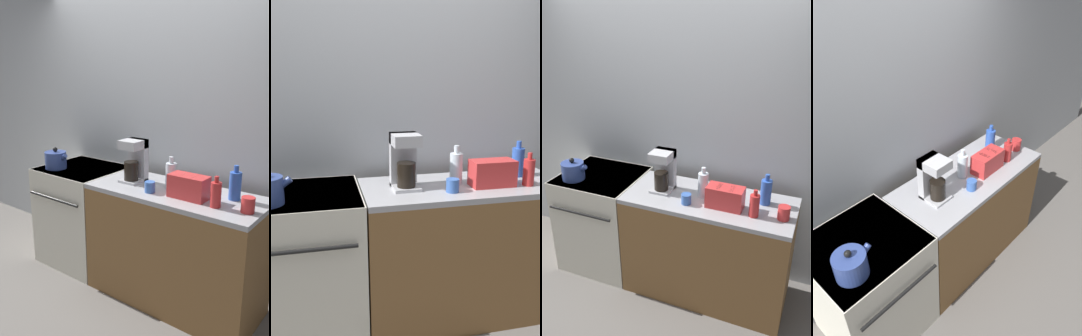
{
  "view_description": "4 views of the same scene",
  "coord_description": "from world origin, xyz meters",
  "views": [
    {
      "loc": [
        1.88,
        -2.01,
        1.84
      ],
      "look_at": [
        0.09,
        0.3,
        1.04
      ],
      "focal_mm": 40.0,
      "sensor_mm": 36.0,
      "label": 1
    },
    {
      "loc": [
        -0.43,
        -1.9,
        1.64
      ],
      "look_at": [
        0.09,
        0.32,
        1.05
      ],
      "focal_mm": 40.0,
      "sensor_mm": 36.0,
      "label": 2
    },
    {
      "loc": [
        1.26,
        -2.21,
        2.38
      ],
      "look_at": [
        0.17,
        0.36,
        1.11
      ],
      "focal_mm": 40.0,
      "sensor_mm": 36.0,
      "label": 3
    },
    {
      "loc": [
        -1.26,
        -1.04,
        2.54
      ],
      "look_at": [
        0.22,
        0.3,
        1.12
      ],
      "focal_mm": 35.0,
      "sensor_mm": 36.0,
      "label": 4
    }
  ],
  "objects": [
    {
      "name": "toaster",
      "position": [
        0.63,
        0.22,
        1.01
      ],
      "size": [
        0.28,
        0.14,
        0.17
      ],
      "color": "red",
      "rests_on": "counter_block"
    },
    {
      "name": "ground_plane",
      "position": [
        0.0,
        0.0,
        0.0
      ],
      "size": [
        12.0,
        12.0,
        0.0
      ],
      "primitive_type": "plane",
      "color": "slate"
    },
    {
      "name": "bottle_blue",
      "position": [
        0.91,
        0.39,
        1.03
      ],
      "size": [
        0.08,
        0.08,
        0.25
      ],
      "color": "#2D56B7",
      "rests_on": "counter_block"
    },
    {
      "name": "bottle_red",
      "position": [
        0.86,
        0.18,
        1.01
      ],
      "size": [
        0.07,
        0.07,
        0.21
      ],
      "color": "#B72828",
      "rests_on": "counter_block"
    },
    {
      "name": "coffee_maker",
      "position": [
        0.08,
        0.31,
        1.1
      ],
      "size": [
        0.17,
        0.2,
        0.35
      ],
      "color": "#B7B7BC",
      "rests_on": "counter_block"
    },
    {
      "name": "kettle",
      "position": [
        -0.73,
        0.18,
        1.0
      ],
      "size": [
        0.25,
        0.2,
        0.2
      ],
      "color": "#33478C",
      "rests_on": "stove"
    },
    {
      "name": "cup_red",
      "position": [
        1.07,
        0.22,
        0.98
      ],
      "size": [
        0.09,
        0.09,
        0.1
      ],
      "color": "red",
      "rests_on": "counter_block"
    },
    {
      "name": "bottle_clear",
      "position": [
        0.42,
        0.32,
        1.03
      ],
      "size": [
        0.08,
        0.08,
        0.25
      ],
      "color": "silver",
      "rests_on": "counter_block"
    },
    {
      "name": "stove",
      "position": [
        -0.56,
        0.34,
        0.47
      ],
      "size": [
        0.71,
        0.72,
        0.92
      ],
      "color": "silver",
      "rests_on": "ground_plane"
    },
    {
      "name": "counter_block",
      "position": [
        0.49,
        0.3,
        0.46
      ],
      "size": [
        1.36,
        0.59,
        0.92
      ],
      "color": "brown",
      "rests_on": "ground_plane"
    },
    {
      "name": "wall_back",
      "position": [
        0.0,
        0.73,
        1.3
      ],
      "size": [
        8.0,
        0.05,
        2.6
      ],
      "color": "silver",
      "rests_on": "ground_plane"
    },
    {
      "name": "cup_blue",
      "position": [
        0.34,
        0.16,
        0.97
      ],
      "size": [
        0.08,
        0.08,
        0.08
      ],
      "color": "#3860B2",
      "rests_on": "counter_block"
    }
  ]
}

